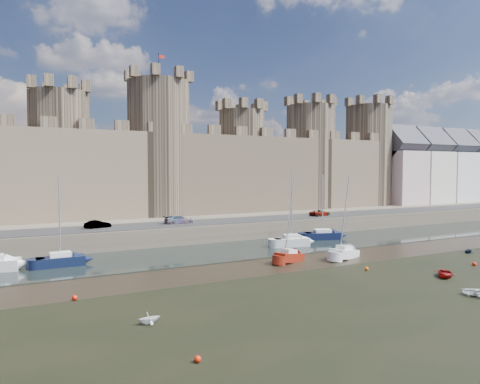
# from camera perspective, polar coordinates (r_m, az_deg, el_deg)

# --- Properties ---
(ground) EXTENTS (160.00, 160.00, 0.00)m
(ground) POSITION_cam_1_polar(r_m,az_deg,el_deg) (32.99, 10.87, -15.36)
(ground) COLOR black
(ground) RESTS_ON ground
(seaweed_patch) EXTENTS (70.00, 34.00, 0.01)m
(seaweed_patch) POSITION_cam_1_polar(r_m,az_deg,el_deg) (28.77, 18.60, -18.26)
(seaweed_patch) COLOR black
(seaweed_patch) RESTS_ON ground
(water_channel) EXTENTS (160.00, 12.00, 0.08)m
(water_channel) POSITION_cam_1_polar(r_m,az_deg,el_deg) (53.37, -5.30, -8.16)
(water_channel) COLOR black
(water_channel) RESTS_ON ground
(quay) EXTENTS (160.00, 60.00, 2.50)m
(quay) POSITION_cam_1_polar(r_m,az_deg,el_deg) (87.33, -14.06, -3.08)
(quay) COLOR #4C443A
(quay) RESTS_ON ground
(road) EXTENTS (160.00, 7.00, 0.10)m
(road) POSITION_cam_1_polar(r_m,az_deg,el_deg) (62.26, -8.71, -4.24)
(road) COLOR black
(road) RESTS_ON quay
(castle) EXTENTS (108.50, 11.00, 29.00)m
(castle) POSITION_cam_1_polar(r_m,az_deg,el_deg) (75.05, -12.59, 3.93)
(castle) COLOR #42382B
(castle) RESTS_ON quay
(townhouses) EXTENTS (35.50, 9.05, 18.13)m
(townhouses) POSITION_cam_1_polar(r_m,az_deg,el_deg) (115.05, 25.18, 2.83)
(townhouses) COLOR beige
(townhouses) RESTS_ON quay
(car_1) EXTENTS (3.57, 1.89, 1.12)m
(car_1) POSITION_cam_1_polar(r_m,az_deg,el_deg) (60.19, -18.46, -4.12)
(car_1) COLOR gray
(car_1) RESTS_ON quay
(car_2) EXTENTS (4.41, 1.88, 1.27)m
(car_2) POSITION_cam_1_polar(r_m,az_deg,el_deg) (62.64, -8.11, -3.66)
(car_2) COLOR gray
(car_2) RESTS_ON quay
(car_3) EXTENTS (4.17, 2.54, 1.08)m
(car_3) POSITION_cam_1_polar(r_m,az_deg,el_deg) (73.45, 10.61, -2.77)
(car_3) COLOR gray
(car_3) RESTS_ON quay
(sailboat_1) EXTENTS (4.83, 1.99, 9.59)m
(sailboat_1) POSITION_cam_1_polar(r_m,az_deg,el_deg) (49.82, -22.81, -8.34)
(sailboat_1) COLOR black
(sailboat_1) RESTS_ON ground
(sailboat_2) EXTENTS (5.00, 2.77, 10.20)m
(sailboat_2) POSITION_cam_1_polar(r_m,az_deg,el_deg) (58.08, 6.86, -6.48)
(sailboat_2) COLOR silver
(sailboat_2) RESTS_ON ground
(sailboat_3) EXTENTS (5.84, 3.64, 9.57)m
(sailboat_3) POSITION_cam_1_polar(r_m,az_deg,el_deg) (64.56, 10.93, -5.62)
(sailboat_3) COLOR black
(sailboat_3) RESTS_ON ground
(sailboat_4) EXTENTS (4.21, 2.87, 9.18)m
(sailboat_4) POSITION_cam_1_polar(r_m,az_deg,el_deg) (48.83, 6.59, -8.44)
(sailboat_4) COLOR maroon
(sailboat_4) RESTS_ON ground
(sailboat_5) EXTENTS (4.78, 3.28, 9.61)m
(sailboat_5) POSITION_cam_1_polar(r_m,az_deg,el_deg) (51.88, 13.73, -7.82)
(sailboat_5) COLOR silver
(sailboat_5) RESTS_ON ground
(dinghy_3) EXTENTS (1.61, 1.42, 0.79)m
(dinghy_3) POSITION_cam_1_polar(r_m,az_deg,el_deg) (30.47, -12.06, -16.17)
(dinghy_3) COLOR white
(dinghy_3) RESTS_ON ground
(dinghy_4) EXTENTS (3.56, 3.45, 0.60)m
(dinghy_4) POSITION_cam_1_polar(r_m,az_deg,el_deg) (46.38, 25.68, -9.83)
(dinghy_4) COLOR maroon
(dinghy_4) RESTS_ON ground
(dinghy_7) EXTENTS (1.40, 1.22, 0.72)m
(dinghy_7) POSITION_cam_1_polar(r_m,az_deg,el_deg) (60.43, 28.18, -6.89)
(dinghy_7) COLOR black
(dinghy_7) RESTS_ON ground
(buoy_1) EXTENTS (0.45, 0.45, 0.45)m
(buoy_1) POSITION_cam_1_polar(r_m,az_deg,el_deg) (37.21, -21.19, -13.02)
(buoy_1) COLOR red
(buoy_1) RESTS_ON ground
(buoy_3) EXTENTS (0.38, 0.38, 0.38)m
(buoy_3) POSITION_cam_1_polar(r_m,az_deg,el_deg) (46.37, 16.54, -9.80)
(buoy_3) COLOR #E34D0A
(buoy_3) RESTS_ON ground
(buoy_4) EXTENTS (0.39, 0.39, 0.39)m
(buoy_4) POSITION_cam_1_polar(r_m,az_deg,el_deg) (24.73, -5.67, -21.28)
(buoy_4) COLOR red
(buoy_4) RESTS_ON ground
(buoy_5) EXTENTS (0.44, 0.44, 0.44)m
(buoy_5) POSITION_cam_1_polar(r_m,az_deg,el_deg) (52.99, 28.78, -8.41)
(buoy_5) COLOR red
(buoy_5) RESTS_ON ground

